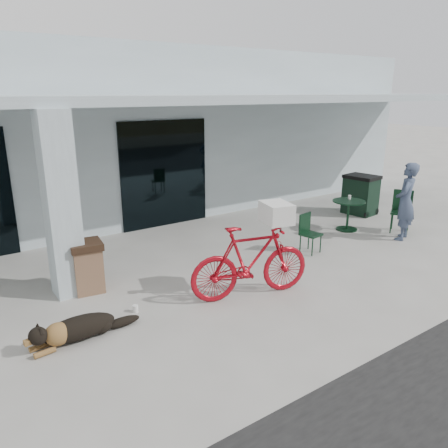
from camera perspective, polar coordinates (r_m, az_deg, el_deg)
ground at (r=6.82m, az=-1.18°, el=-12.69°), size 80.00×80.00×0.00m
building at (r=13.88m, az=-21.59°, el=11.13°), size 22.00×7.00×4.50m
storefront_glass_right at (r=11.32m, az=-7.75°, el=6.48°), size 2.40×0.06×2.70m
column at (r=7.67m, az=-20.51°, el=2.19°), size 0.50×0.50×3.12m
overhang at (r=9.15m, az=-14.45°, el=15.41°), size 22.00×2.80×0.18m
bicycle at (r=7.36m, az=3.51°, el=-4.89°), size 2.20×1.11×1.27m
laundry_basket at (r=7.30m, az=6.86°, el=1.48°), size 0.55×0.65×0.34m
dog at (r=6.62m, az=-18.43°, el=-12.61°), size 1.23×0.52×0.40m
cup_near_dog at (r=7.22m, az=-11.50°, el=-10.77°), size 0.11×0.11×0.11m
cafe_table_far at (r=11.44m, az=15.87°, el=1.10°), size 0.87×0.87×0.76m
cafe_chair_far_a at (r=9.60m, az=11.29°, el=-1.27°), size 0.45×0.48×0.85m
cafe_chair_far_b at (r=11.65m, az=22.12°, el=1.47°), size 0.68×0.66×1.03m
person at (r=11.02m, az=22.62°, el=2.72°), size 0.79×0.67×1.83m
cup_on_table at (r=11.51m, az=16.07°, el=3.40°), size 0.08×0.08×0.10m
trash_receptacle at (r=7.97m, az=-17.40°, el=-5.35°), size 0.60×0.60×0.91m
wheeled_bin at (r=13.05m, az=17.40°, el=3.68°), size 0.79×0.95×1.12m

